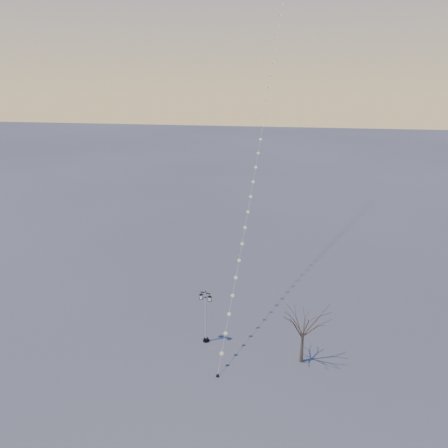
# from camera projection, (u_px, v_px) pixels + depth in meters

# --- Properties ---
(ground) EXTENTS (300.00, 300.00, 0.00)m
(ground) POSITION_uv_depth(u_px,v_px,m) (203.00, 360.00, 34.81)
(ground) COLOR #535454
(ground) RESTS_ON ground
(street_lamp) EXTENTS (1.14, 0.62, 4.61)m
(street_lamp) POSITION_uv_depth(u_px,v_px,m) (206.00, 314.00, 36.43)
(street_lamp) COLOR black
(street_lamp) RESTS_ON ground
(bare_tree) EXTENTS (2.77, 2.77, 4.60)m
(bare_tree) POSITION_uv_depth(u_px,v_px,m) (303.00, 325.00, 33.64)
(bare_tree) COLOR brown
(bare_tree) RESTS_ON ground
(kite_train) EXTENTS (4.00, 43.19, 41.76)m
(kite_train) POSITION_uv_depth(u_px,v_px,m) (269.00, 74.00, 45.85)
(kite_train) COLOR black
(kite_train) RESTS_ON ground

